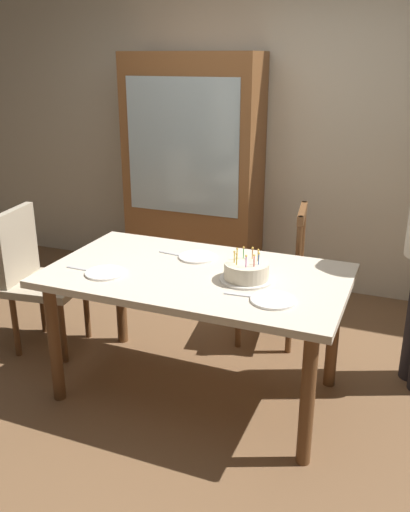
# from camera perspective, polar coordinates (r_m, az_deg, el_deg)

# --- Properties ---
(ground) EXTENTS (6.40, 6.40, 0.00)m
(ground) POSITION_cam_1_polar(r_m,az_deg,el_deg) (3.32, -0.82, -13.91)
(ground) COLOR brown
(back_wall) EXTENTS (6.40, 0.10, 2.60)m
(back_wall) POSITION_cam_1_polar(r_m,az_deg,el_deg) (4.55, 8.37, 12.89)
(back_wall) COLOR beige
(back_wall) RESTS_ON ground
(dining_table) EXTENTS (1.62, 0.93, 0.76)m
(dining_table) POSITION_cam_1_polar(r_m,az_deg,el_deg) (3.00, -0.89, -3.32)
(dining_table) COLOR beige
(dining_table) RESTS_ON ground
(birthday_cake) EXTENTS (0.28, 0.28, 0.17)m
(birthday_cake) POSITION_cam_1_polar(r_m,az_deg,el_deg) (2.85, 4.37, -1.65)
(birthday_cake) COLOR silver
(birthday_cake) RESTS_ON dining_table
(plate_near_celebrant) EXTENTS (0.22, 0.22, 0.01)m
(plate_near_celebrant) POSITION_cam_1_polar(r_m,az_deg,el_deg) (2.99, -10.39, -1.74)
(plate_near_celebrant) COLOR white
(plate_near_celebrant) RESTS_ON dining_table
(plate_far_side) EXTENTS (0.22, 0.22, 0.01)m
(plate_far_side) POSITION_cam_1_polar(r_m,az_deg,el_deg) (3.17, -0.79, -0.08)
(plate_far_side) COLOR white
(plate_far_side) RESTS_ON dining_table
(plate_near_guest) EXTENTS (0.22, 0.22, 0.01)m
(plate_near_guest) POSITION_cam_1_polar(r_m,az_deg,el_deg) (2.64, 7.16, -4.60)
(plate_near_guest) COLOR white
(plate_near_guest) RESTS_ON dining_table
(fork_near_celebrant) EXTENTS (0.18, 0.02, 0.01)m
(fork_near_celebrant) POSITION_cam_1_polar(r_m,az_deg,el_deg) (3.07, -12.89, -1.34)
(fork_near_celebrant) COLOR silver
(fork_near_celebrant) RESTS_ON dining_table
(fork_far_side) EXTENTS (0.18, 0.04, 0.01)m
(fork_far_side) POSITION_cam_1_polar(r_m,az_deg,el_deg) (3.23, -3.44, 0.22)
(fork_far_side) COLOR silver
(fork_far_side) RESTS_ON dining_table
(fork_near_guest) EXTENTS (0.18, 0.03, 0.01)m
(fork_near_guest) POSITION_cam_1_polar(r_m,az_deg,el_deg) (2.68, 3.86, -4.13)
(fork_near_guest) COLOR silver
(fork_near_guest) RESTS_ON dining_table
(chair_spindle_back) EXTENTS (0.50, 0.50, 0.95)m
(chair_spindle_back) POSITION_cam_1_polar(r_m,az_deg,el_deg) (3.70, 7.13, -2.25)
(chair_spindle_back) COLOR beige
(chair_spindle_back) RESTS_ON ground
(chair_upholstered) EXTENTS (0.50, 0.50, 0.95)m
(chair_upholstered) POSITION_cam_1_polar(r_m,az_deg,el_deg) (3.74, -17.39, -1.63)
(chair_upholstered) COLOR tan
(chair_upholstered) RESTS_ON ground
(china_cabinet) EXTENTS (1.10, 0.45, 1.90)m
(china_cabinet) POSITION_cam_1_polar(r_m,az_deg,el_deg) (4.54, -1.22, 8.64)
(china_cabinet) COLOR brown
(china_cabinet) RESTS_ON ground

